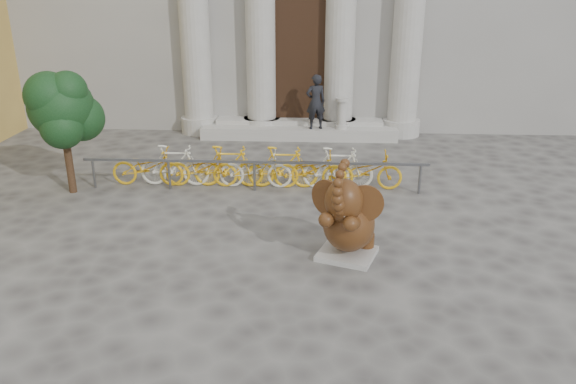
# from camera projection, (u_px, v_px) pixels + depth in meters

# --- Properties ---
(ground) EXTENTS (80.00, 80.00, 0.00)m
(ground) POSITION_uv_depth(u_px,v_px,m) (279.00, 296.00, 8.79)
(ground) COLOR #474442
(ground) RESTS_ON ground
(entrance_steps) EXTENTS (6.00, 1.20, 0.36)m
(entrance_steps) POSITION_uv_depth(u_px,v_px,m) (299.00, 131.00, 17.49)
(entrance_steps) COLOR #A8A59E
(entrance_steps) RESTS_ON ground
(elephant_statue) EXTENTS (1.28, 1.52, 1.91)m
(elephant_statue) POSITION_uv_depth(u_px,v_px,m) (348.00, 221.00, 9.77)
(elephant_statue) COLOR #A8A59E
(elephant_statue) RESTS_ON ground
(bike_rack) EXTENTS (8.00, 0.53, 1.00)m
(bike_rack) POSITION_uv_depth(u_px,v_px,m) (255.00, 167.00, 13.19)
(bike_rack) COLOR slate
(bike_rack) RESTS_ON ground
(tree) EXTENTS (1.62, 1.48, 2.81)m
(tree) POSITION_uv_depth(u_px,v_px,m) (62.00, 109.00, 12.33)
(tree) COLOR #332114
(tree) RESTS_ON ground
(pedestrian) EXTENTS (0.68, 0.54, 1.64)m
(pedestrian) POSITION_uv_depth(u_px,v_px,m) (316.00, 102.00, 16.78)
(pedestrian) COLOR black
(pedestrian) RESTS_ON entrance_steps
(balustrade_post) EXTENTS (0.38, 0.38, 0.93)m
(balustrade_post) POSITION_uv_depth(u_px,v_px,m) (342.00, 115.00, 16.92)
(balustrade_post) COLOR #A8A59E
(balustrade_post) RESTS_ON entrance_steps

